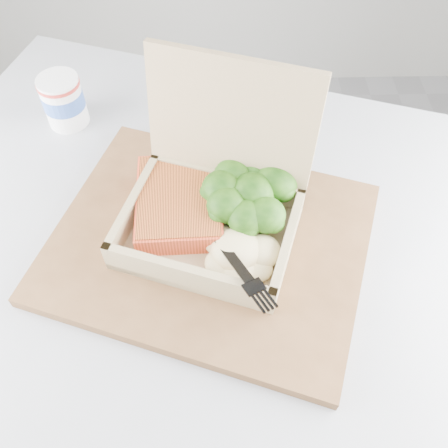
{
  "coord_description": "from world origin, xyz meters",
  "views": [
    {
      "loc": [
        -0.29,
        0.32,
        1.28
      ],
      "look_at": [
        -0.28,
        0.69,
        0.79
      ],
      "focal_mm": 40.0,
      "sensor_mm": 36.0,
      "label": 1
    }
  ],
  "objects_px": {
    "serving_tray": "(209,242)",
    "paper_cup": "(63,100)",
    "cafe_table": "(177,344)",
    "takeout_container": "(216,195)"
  },
  "relations": [
    {
      "from": "serving_tray",
      "to": "paper_cup",
      "type": "xyz_separation_m",
      "value": [
        -0.22,
        0.24,
        0.03
      ]
    },
    {
      "from": "cafe_table",
      "to": "serving_tray",
      "type": "relative_size",
      "value": 2.74
    },
    {
      "from": "cafe_table",
      "to": "takeout_container",
      "type": "bearing_deg",
      "value": 51.71
    },
    {
      "from": "cafe_table",
      "to": "paper_cup",
      "type": "xyz_separation_m",
      "value": [
        -0.16,
        0.29,
        0.23
      ]
    },
    {
      "from": "serving_tray",
      "to": "takeout_container",
      "type": "bearing_deg",
      "value": 72.28
    },
    {
      "from": "serving_tray",
      "to": "takeout_container",
      "type": "relative_size",
      "value": 1.51
    },
    {
      "from": "paper_cup",
      "to": "takeout_container",
      "type": "bearing_deg",
      "value": -43.05
    },
    {
      "from": "cafe_table",
      "to": "paper_cup",
      "type": "bearing_deg",
      "value": 119.04
    },
    {
      "from": "serving_tray",
      "to": "paper_cup",
      "type": "height_order",
      "value": "paper_cup"
    },
    {
      "from": "cafe_table",
      "to": "paper_cup",
      "type": "relative_size",
      "value": 13.3
    }
  ]
}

